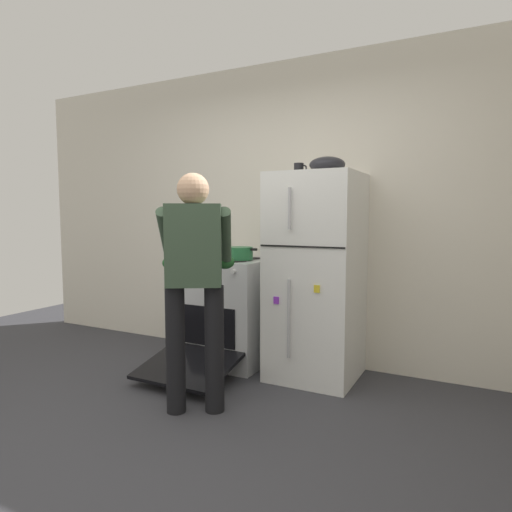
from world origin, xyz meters
TOP-DOWN VIEW (x-y plane):
  - ground at (0.00, 0.00)m, footprint 8.00×8.00m
  - kitchen_wall_back at (0.00, 1.95)m, footprint 6.00×0.10m
  - refrigerator at (0.40, 1.57)m, footprint 0.68×0.72m
  - stove_range at (-0.44, 1.55)m, footprint 0.76×1.23m
  - person_cook at (-0.11, 0.60)m, footprint 0.67×0.72m
  - red_pot at (-0.28, 1.52)m, footprint 0.33×0.23m
  - coffee_mug at (0.23, 1.62)m, footprint 0.11×0.08m
  - pepper_mill at (-0.74, 1.77)m, footprint 0.05×0.05m
  - mixing_bowl at (0.48, 1.57)m, footprint 0.28×0.28m

SIDE VIEW (x-z plane):
  - ground at x=0.00m, z-range 0.00..0.00m
  - stove_range at x=-0.44m, z-range -0.01..0.93m
  - refrigerator at x=0.40m, z-range 0.00..1.66m
  - person_cook at x=-0.11m, z-range 0.16..1.76m
  - red_pot at x=-0.28m, z-range 0.94..1.05m
  - pepper_mill at x=-0.74m, z-range 0.94..1.08m
  - kitchen_wall_back at x=0.00m, z-range 0.00..2.70m
  - coffee_mug at x=0.23m, z-range 1.66..1.75m
  - mixing_bowl at x=0.48m, z-range 1.66..1.79m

